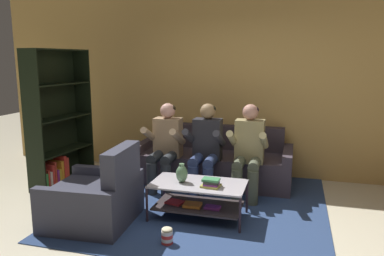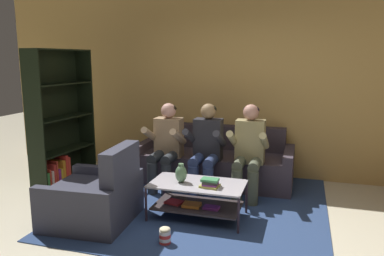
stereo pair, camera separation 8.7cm
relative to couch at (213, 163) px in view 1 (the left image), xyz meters
The scene contains 13 objects.
ground 1.98m from the couch, 78.81° to the right, with size 16.80×16.80×0.00m, color beige.
back_partition 1.34m from the couch, 54.67° to the left, with size 8.40×0.12×2.90m, color tan.
couch is the anchor object (origin of this frame).
person_seated_left 0.86m from the couch, 138.71° to the right, with size 0.50×0.58×1.21m.
person_seated_middle 0.64m from the couch, 90.00° to the right, with size 0.50×0.58×1.22m.
person_seated_right 0.86m from the couch, 41.16° to the right, with size 0.50×0.58×1.23m.
coffee_table 1.35m from the couch, 85.14° to the right, with size 1.08×0.58×0.42m.
area_rug 0.84m from the couch, 85.68° to the right, with size 3.04×3.30×0.01m.
vase 1.39m from the couch, 93.03° to the right, with size 0.14×0.14×0.22m.
book_stack 1.47m from the couch, 78.57° to the right, with size 0.22×0.19×0.10m.
bookshelf 2.36m from the couch, 161.74° to the right, with size 0.40×1.12×1.96m.
armchair 2.02m from the couch, 117.96° to the right, with size 0.94×0.98×0.89m.
popcorn_tub 2.05m from the couch, 90.43° to the right, with size 0.11×0.11×0.18m.
Camera 1 is at (0.78, -3.38, 1.82)m, focal length 35.00 mm.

